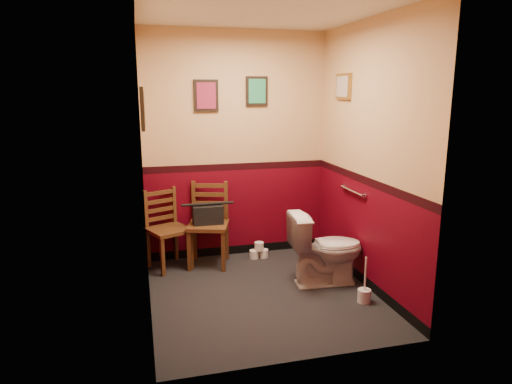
% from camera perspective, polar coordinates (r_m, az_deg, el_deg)
% --- Properties ---
extents(floor, '(2.20, 2.40, 0.00)m').
position_cam_1_polar(floor, '(4.72, 0.78, -12.58)').
color(floor, black).
rests_on(floor, ground).
extents(ceiling, '(2.20, 2.40, 0.00)m').
position_cam_1_polar(ceiling, '(4.33, 0.89, 21.78)').
color(ceiling, silver).
rests_on(ceiling, ground).
extents(wall_back, '(2.20, 0.00, 2.70)m').
position_cam_1_polar(wall_back, '(5.48, -2.50, 5.67)').
color(wall_back, '#4E0310').
rests_on(wall_back, ground).
extents(wall_front, '(2.20, 0.00, 2.70)m').
position_cam_1_polar(wall_front, '(3.20, 6.50, 0.64)').
color(wall_front, '#4E0310').
rests_on(wall_front, ground).
extents(wall_left, '(0.00, 2.40, 2.70)m').
position_cam_1_polar(wall_left, '(4.17, -13.92, 3.15)').
color(wall_left, '#4E0310').
rests_on(wall_left, ground).
extents(wall_right, '(0.00, 2.40, 2.70)m').
position_cam_1_polar(wall_right, '(4.73, 13.82, 4.23)').
color(wall_right, '#4E0310').
rests_on(wall_right, ground).
extents(grab_bar, '(0.05, 0.56, 0.06)m').
position_cam_1_polar(grab_bar, '(5.01, 11.93, 0.11)').
color(grab_bar, silver).
rests_on(grab_bar, wall_right).
extents(framed_print_back_a, '(0.28, 0.04, 0.36)m').
position_cam_1_polar(framed_print_back_a, '(5.36, -6.25, 11.89)').
color(framed_print_back_a, black).
rests_on(framed_print_back_a, wall_back).
extents(framed_print_back_b, '(0.26, 0.04, 0.34)m').
position_cam_1_polar(framed_print_back_b, '(5.48, 0.10, 12.50)').
color(framed_print_back_b, black).
rests_on(framed_print_back_b, wall_back).
extents(framed_print_left, '(0.04, 0.30, 0.38)m').
position_cam_1_polar(framed_print_left, '(4.23, -14.02, 10.08)').
color(framed_print_left, black).
rests_on(framed_print_left, wall_left).
extents(framed_print_right, '(0.04, 0.34, 0.28)m').
position_cam_1_polar(framed_print_right, '(5.21, 10.86, 12.83)').
color(framed_print_right, olive).
rests_on(framed_print_right, wall_right).
extents(toilet, '(0.80, 0.49, 0.76)m').
position_cam_1_polar(toilet, '(4.88, 8.74, -7.04)').
color(toilet, white).
rests_on(toilet, floor).
extents(toilet_brush, '(0.13, 0.13, 0.46)m').
position_cam_1_polar(toilet_brush, '(4.64, 13.38, -12.40)').
color(toilet_brush, silver).
rests_on(toilet_brush, floor).
extents(chair_left, '(0.56, 0.56, 0.91)m').
position_cam_1_polar(chair_left, '(5.34, -11.07, -4.56)').
color(chair_left, brown).
rests_on(chair_left, floor).
extents(chair_right, '(0.56, 0.56, 0.97)m').
position_cam_1_polar(chair_right, '(5.35, -5.94, -4.03)').
color(chair_right, brown).
rests_on(chair_right, floor).
extents(handbag, '(0.34, 0.17, 0.25)m').
position_cam_1_polar(handbag, '(5.28, -6.04, -2.81)').
color(handbag, black).
rests_on(handbag, chair_right).
extents(tp_stack, '(0.23, 0.12, 0.20)m').
position_cam_1_polar(tp_stack, '(5.62, 0.37, -7.42)').
color(tp_stack, silver).
rests_on(tp_stack, floor).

